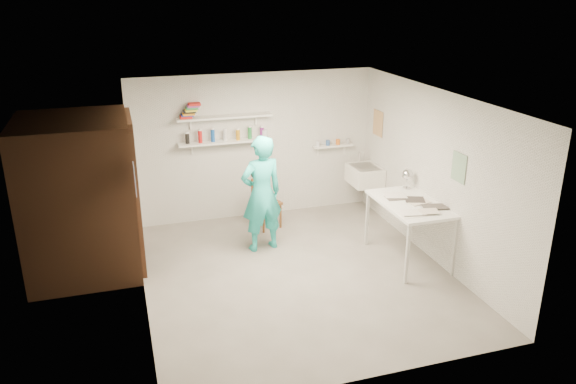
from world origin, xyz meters
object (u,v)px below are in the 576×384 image
object	(u,v)px
work_table	(409,231)
desk_lamp	(408,174)
wall_clock	(260,170)
man	(262,194)
belfast_sink	(365,175)
wooden_chair	(267,203)

from	to	relation	value
work_table	desk_lamp	world-z (taller)	desk_lamp
wall_clock	desk_lamp	distance (m)	2.15
man	belfast_sink	bearing A→B (deg)	-168.88
man	wooden_chair	xyz separation A→B (m)	(0.27, 0.74, -0.45)
desk_lamp	wooden_chair	bearing A→B (deg)	147.12
belfast_sink	desk_lamp	xyz separation A→B (m)	(0.11, -1.21, 0.39)
man	wall_clock	world-z (taller)	man
wall_clock	work_table	distance (m)	2.30
belfast_sink	man	bearing A→B (deg)	-158.61
work_table	desk_lamp	size ratio (longest dim) A/B	8.00
man	work_table	size ratio (longest dim) A/B	1.32
belfast_sink	man	size ratio (longest dim) A/B	0.35
wooden_chair	desk_lamp	bearing A→B (deg)	-51.83
man	wall_clock	xyz separation A→B (m)	(0.04, 0.22, 0.29)
belfast_sink	man	world-z (taller)	man
work_table	wall_clock	bearing A→B (deg)	147.36
man	wooden_chair	distance (m)	0.91
wall_clock	work_table	xyz separation A→B (m)	(1.84, -1.18, -0.71)
wall_clock	desk_lamp	xyz separation A→B (m)	(2.05, -0.65, -0.06)
man	desk_lamp	world-z (taller)	man
man	work_table	distance (m)	2.15
man	wooden_chair	size ratio (longest dim) A/B	2.07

